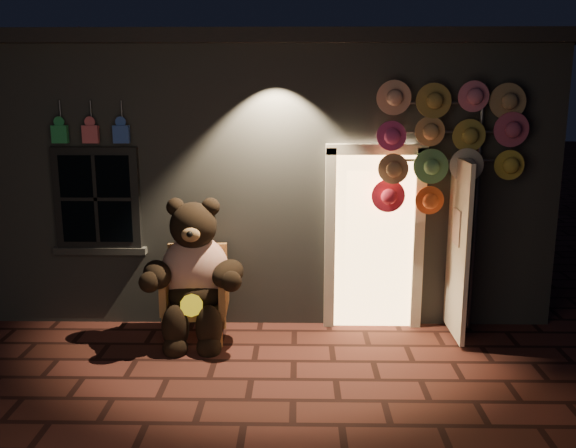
{
  "coord_description": "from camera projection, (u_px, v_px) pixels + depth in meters",
  "views": [
    {
      "loc": [
        0.46,
        -5.53,
        2.77
      ],
      "look_at": [
        0.35,
        1.0,
        1.35
      ],
      "focal_mm": 38.0,
      "sensor_mm": 36.0,
      "label": 1
    }
  ],
  "objects": [
    {
      "name": "shop_building",
      "position": [
        269.0,
        159.0,
        9.53
      ],
      "size": [
        7.3,
        5.95,
        3.51
      ],
      "color": "slate",
      "rests_on": "ground"
    },
    {
      "name": "wicker_armchair",
      "position": [
        197.0,
        292.0,
        6.99
      ],
      "size": [
        0.75,
        0.68,
        1.04
      ],
      "rotation": [
        0.0,
        0.0,
        0.05
      ],
      "color": "#9E6F3D",
      "rests_on": "ground"
    },
    {
      "name": "ground",
      "position": [
        251.0,
        379.0,
        6.0
      ],
      "size": [
        60.0,
        60.0,
        0.0
      ],
      "primitive_type": "plane",
      "color": "#532620",
      "rests_on": "ground"
    },
    {
      "name": "teddy_bear",
      "position": [
        194.0,
        275.0,
        6.8
      ],
      "size": [
        1.23,
        0.97,
        1.7
      ],
      "rotation": [
        0.0,
        0.0,
        0.05
      ],
      "color": "#AC3112",
      "rests_on": "ground"
    },
    {
      "name": "hat_rack",
      "position": [
        445.0,
        144.0,
        6.74
      ],
      "size": [
        1.63,
        0.22,
        2.89
      ],
      "color": "#59595E",
      "rests_on": "ground"
    }
  ]
}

